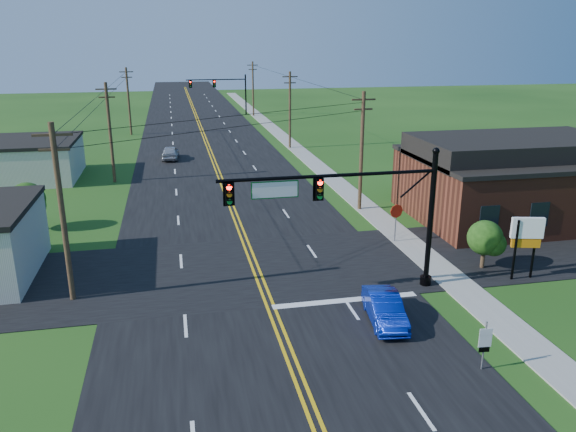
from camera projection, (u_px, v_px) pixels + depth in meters
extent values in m
plane|color=#193E11|center=(299.00, 393.00, 21.02)|extent=(260.00, 260.00, 0.00)
cube|color=black|center=(207.00, 148.00, 67.66)|extent=(16.00, 220.00, 0.04)
cube|color=black|center=(253.00, 269.00, 32.21)|extent=(70.00, 10.00, 0.04)
cube|color=gray|center=(312.00, 161.00, 60.37)|extent=(2.00, 160.00, 0.08)
cylinder|color=black|center=(430.00, 221.00, 29.10)|extent=(0.28, 0.28, 7.20)
cylinder|color=black|center=(426.00, 281.00, 30.11)|extent=(0.60, 0.60, 0.50)
sphere|color=black|center=(436.00, 151.00, 27.98)|extent=(0.36, 0.36, 0.36)
cylinder|color=black|center=(329.00, 176.00, 27.21)|extent=(11.00, 0.18, 0.18)
cube|color=#056118|center=(275.00, 190.00, 26.86)|extent=(2.30, 0.06, 0.85)
cylinder|color=black|center=(246.00, 94.00, 96.28)|extent=(0.28, 0.28, 7.20)
cylinder|color=black|center=(246.00, 113.00, 97.30)|extent=(0.60, 0.60, 0.50)
sphere|color=black|center=(245.00, 71.00, 95.16)|extent=(0.36, 0.36, 0.36)
cylinder|color=black|center=(216.00, 80.00, 94.58)|extent=(10.00, 0.18, 0.18)
cube|color=#056118|center=(197.00, 83.00, 94.13)|extent=(2.30, 0.06, 0.85)
cube|color=#612B1B|center=(511.00, 188.00, 41.03)|extent=(14.00, 11.00, 4.40)
cube|color=black|center=(515.00, 157.00, 40.32)|extent=(14.20, 11.20, 0.30)
cube|color=beige|center=(10.00, 162.00, 52.27)|extent=(12.00, 9.00, 3.40)
cube|color=black|center=(7.00, 142.00, 51.71)|extent=(12.20, 9.20, 0.30)
cylinder|color=#3D261C|center=(63.00, 215.00, 27.14)|extent=(0.28, 0.28, 9.00)
cube|color=#3D261C|center=(52.00, 135.00, 25.96)|extent=(1.80, 0.12, 0.12)
cube|color=#3D261C|center=(54.00, 150.00, 26.17)|extent=(1.40, 0.12, 0.12)
cylinder|color=#3D261C|center=(110.00, 133.00, 50.47)|extent=(0.28, 0.28, 9.00)
cube|color=#3D261C|center=(106.00, 89.00, 49.29)|extent=(1.80, 0.12, 0.12)
cube|color=#3D261C|center=(107.00, 97.00, 49.50)|extent=(1.40, 0.12, 0.12)
cylinder|color=#3D261C|center=(129.00, 102.00, 75.66)|extent=(0.28, 0.28, 9.00)
cube|color=#3D261C|center=(126.00, 72.00, 74.48)|extent=(1.80, 0.12, 0.12)
cube|color=#3D261C|center=(127.00, 77.00, 74.69)|extent=(1.40, 0.12, 0.12)
cylinder|color=#3D261C|center=(362.00, 152.00, 42.08)|extent=(0.28, 0.28, 9.00)
cube|color=#3D261C|center=(364.00, 100.00, 40.90)|extent=(1.80, 0.12, 0.12)
cube|color=#3D261C|center=(363.00, 109.00, 41.12)|extent=(1.40, 0.12, 0.12)
cylinder|color=#3D261C|center=(290.00, 111.00, 66.34)|extent=(0.28, 0.28, 9.00)
cube|color=#3D261C|center=(290.00, 77.00, 65.16)|extent=(1.80, 0.12, 0.12)
cube|color=#3D261C|center=(290.00, 83.00, 65.38)|extent=(1.40, 0.12, 0.12)
cylinder|color=#3D261C|center=(253.00, 89.00, 94.34)|extent=(0.28, 0.28, 9.00)
cube|color=#3D261C|center=(253.00, 65.00, 93.16)|extent=(1.80, 0.12, 0.12)
cube|color=#3D261C|center=(253.00, 69.00, 93.37)|extent=(1.40, 0.12, 0.12)
cylinder|color=#3D261C|center=(413.00, 182.00, 48.10)|extent=(0.24, 0.24, 1.85)
sphere|color=#183B0E|center=(415.00, 162.00, 47.59)|extent=(3.00, 3.00, 3.00)
cylinder|color=#3D261C|center=(483.00, 257.00, 32.20)|extent=(0.24, 0.24, 1.32)
sphere|color=#183B0E|center=(485.00, 238.00, 31.84)|extent=(2.00, 2.00, 2.00)
cylinder|color=#3D261C|center=(30.00, 219.00, 38.59)|extent=(0.24, 0.24, 1.54)
sphere|color=#183B0E|center=(27.00, 200.00, 38.17)|extent=(2.40, 2.40, 2.40)
imported|color=#061D93|center=(385.00, 309.00, 26.02)|extent=(1.94, 4.22, 1.34)
imported|color=#AAAAAF|center=(170.00, 153.00, 61.18)|extent=(2.03, 4.40, 1.46)
cylinder|color=slate|center=(484.00, 346.00, 22.15)|extent=(0.07, 0.07, 2.15)
cube|color=white|center=(486.00, 332.00, 21.93)|extent=(0.54, 0.07, 0.29)
cube|color=white|center=(485.00, 341.00, 22.05)|extent=(0.54, 0.07, 0.54)
cube|color=black|center=(484.00, 350.00, 22.16)|extent=(0.44, 0.06, 0.21)
cylinder|color=slate|center=(395.00, 225.00, 36.14)|extent=(0.09, 0.09, 2.41)
cylinder|color=#B0190A|center=(397.00, 211.00, 35.83)|extent=(0.91, 0.21, 0.92)
cylinder|color=black|center=(515.00, 250.00, 30.31)|extent=(0.16, 0.16, 3.45)
cylinder|color=black|center=(534.00, 249.00, 30.53)|extent=(0.16, 0.16, 3.45)
cube|color=white|center=(528.00, 228.00, 30.04)|extent=(1.73, 0.63, 1.15)
cube|color=#CC720C|center=(526.00, 243.00, 30.30)|extent=(1.54, 0.56, 0.48)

